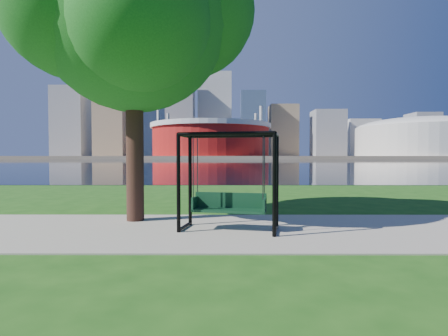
{
  "coord_description": "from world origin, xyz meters",
  "views": [
    {
      "loc": [
        -0.24,
        -8.44,
        1.7
      ],
      "look_at": [
        -0.26,
        0.0,
        1.42
      ],
      "focal_mm": 28.0,
      "sensor_mm": 36.0,
      "label": 1
    }
  ],
  "objects": [
    {
      "name": "arena",
      "position": [
        135.0,
        235.0,
        15.87
      ],
      "size": [
        84.0,
        84.0,
        26.56
      ],
      "color": "beige",
      "rests_on": "far_bank"
    },
    {
      "name": "ground",
      "position": [
        0.0,
        0.0,
        0.0
      ],
      "size": [
        900.0,
        900.0,
        0.0
      ],
      "primitive_type": "plane",
      "color": "#1E5114",
      "rests_on": "ground"
    },
    {
      "name": "park_tree",
      "position": [
        -2.63,
        0.68,
        5.45
      ],
      "size": [
        6.32,
        5.71,
        7.85
      ],
      "color": "black",
      "rests_on": "ground"
    },
    {
      "name": "skyline",
      "position": [
        -4.27,
        319.39,
        35.89
      ],
      "size": [
        392.0,
        66.0,
        96.5
      ],
      "color": "gray",
      "rests_on": "far_bank"
    },
    {
      "name": "path",
      "position": [
        0.0,
        -0.5,
        0.01
      ],
      "size": [
        120.0,
        4.0,
        0.03
      ],
      "primitive_type": "cube",
      "color": "#9E937F",
      "rests_on": "ground"
    },
    {
      "name": "river",
      "position": [
        0.0,
        102.0,
        0.01
      ],
      "size": [
        900.0,
        180.0,
        0.02
      ],
      "primitive_type": "cube",
      "color": "black",
      "rests_on": "ground"
    },
    {
      "name": "stadium",
      "position": [
        -10.0,
        235.0,
        14.23
      ],
      "size": [
        83.0,
        83.0,
        32.0
      ],
      "color": "maroon",
      "rests_on": "far_bank"
    },
    {
      "name": "far_bank",
      "position": [
        0.0,
        306.0,
        1.0
      ],
      "size": [
        900.0,
        228.0,
        2.0
      ],
      "primitive_type": "cube",
      "color": "#937F60",
      "rests_on": "ground"
    },
    {
      "name": "swing",
      "position": [
        -0.14,
        -0.57,
        1.08
      ],
      "size": [
        2.32,
        1.36,
        2.23
      ],
      "rotation": [
        0.0,
        0.0,
        -0.2
      ],
      "color": "black",
      "rests_on": "ground"
    }
  ]
}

